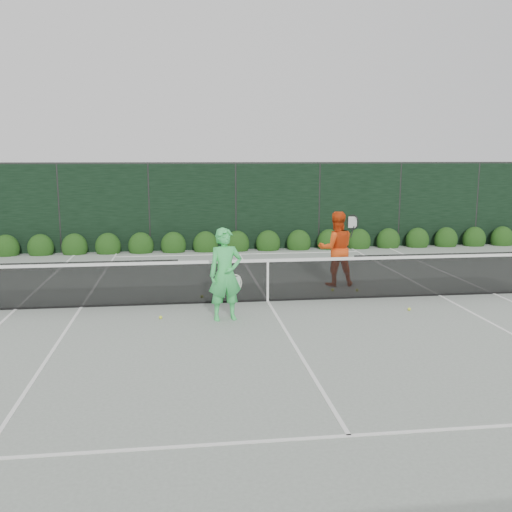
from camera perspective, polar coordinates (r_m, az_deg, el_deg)
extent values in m
plane|color=gray|center=(12.99, 1.17, -4.55)|extent=(80.00, 80.00, 0.00)
cube|color=black|center=(12.94, -17.56, -2.77)|extent=(4.40, 0.01, 1.02)
cube|color=black|center=(12.88, 1.18, -2.48)|extent=(4.00, 0.01, 0.96)
cube|color=black|center=(14.12, 18.29, -1.77)|extent=(4.40, 0.01, 1.02)
cube|color=white|center=(12.79, 1.19, -0.45)|extent=(12.80, 0.03, 0.07)
cube|color=black|center=(12.99, 1.17, -4.47)|extent=(12.80, 0.02, 0.04)
cube|color=white|center=(12.89, 1.18, -2.58)|extent=(0.05, 0.03, 0.91)
imported|color=#40DA64|center=(11.38, -3.08, -1.84)|extent=(0.74, 0.55, 1.86)
torus|color=beige|center=(11.54, -2.12, -2.75)|extent=(0.30, 0.10, 0.30)
cylinder|color=black|center=(11.59, -2.11, -3.91)|extent=(0.10, 0.03, 0.30)
imported|color=#E64713|center=(14.57, 8.02, 0.73)|extent=(0.94, 0.74, 1.89)
torus|color=black|center=(14.38, 9.64, 3.35)|extent=(0.29, 0.13, 0.30)
cylinder|color=black|center=(14.41, 9.61, 2.41)|extent=(0.10, 0.03, 0.30)
cube|color=white|center=(13.34, -22.90, -4.93)|extent=(0.06, 23.77, 0.01)
cube|color=white|center=(14.82, 22.67, -3.49)|extent=(0.06, 23.77, 0.01)
cube|color=white|center=(13.04, -17.07, -4.91)|extent=(0.06, 23.77, 0.01)
cube|color=white|center=(14.19, 17.87, -3.77)|extent=(0.06, 23.77, 0.01)
cube|color=white|center=(24.61, -2.99, 2.33)|extent=(11.03, 0.06, 0.01)
cube|color=white|center=(19.21, -1.69, 0.19)|extent=(8.23, 0.06, 0.01)
cube|color=white|center=(7.11, 9.30, -17.31)|extent=(8.23, 0.06, 0.01)
cube|color=white|center=(12.99, 1.17, -4.53)|extent=(0.06, 12.80, 0.01)
cube|color=black|center=(20.11, -2.03, 4.92)|extent=(32.00, 0.06, 3.00)
cube|color=#262826|center=(20.03, -2.06, 9.28)|extent=(32.00, 0.06, 0.06)
cylinder|color=#262826|center=(20.43, -19.08, 4.46)|extent=(0.08, 0.08, 3.00)
cylinder|color=#262826|center=(20.05, -10.63, 4.74)|extent=(0.08, 0.08, 3.00)
cylinder|color=#262826|center=(20.11, -2.03, 4.92)|extent=(0.08, 0.08, 3.00)
cylinder|color=#262826|center=(20.61, 6.33, 4.99)|extent=(0.08, 0.08, 3.00)
cylinder|color=#262826|center=(21.52, 14.14, 4.96)|extent=(0.08, 0.08, 3.00)
cylinder|color=#262826|center=(22.79, 21.20, 4.85)|extent=(0.08, 0.08, 3.00)
ellipsoid|color=#14350E|center=(20.65, -23.70, 0.68)|extent=(0.86, 0.65, 0.94)
ellipsoid|color=#14350E|center=(20.37, -20.73, 0.76)|extent=(0.86, 0.65, 0.94)
ellipsoid|color=#14350E|center=(20.14, -17.68, 0.84)|extent=(0.86, 0.65, 0.94)
ellipsoid|color=#14350E|center=(19.98, -14.58, 0.92)|extent=(0.86, 0.65, 0.94)
ellipsoid|color=#14350E|center=(19.87, -11.43, 0.99)|extent=(0.86, 0.65, 0.94)
ellipsoid|color=#14350E|center=(19.82, -8.26, 1.07)|extent=(0.86, 0.65, 0.94)
ellipsoid|color=#14350E|center=(19.84, -5.08, 1.14)|extent=(0.86, 0.65, 0.94)
ellipsoid|color=#14350E|center=(19.91, -1.91, 1.20)|extent=(0.86, 0.65, 0.94)
ellipsoid|color=#14350E|center=(20.04, 1.22, 1.27)|extent=(0.86, 0.65, 0.94)
ellipsoid|color=#14350E|center=(20.24, 4.30, 1.32)|extent=(0.86, 0.65, 0.94)
ellipsoid|color=#14350E|center=(20.49, 7.31, 1.38)|extent=(0.86, 0.65, 0.94)
ellipsoid|color=#14350E|center=(20.80, 10.25, 1.42)|extent=(0.86, 0.65, 0.94)
ellipsoid|color=#14350E|center=(21.16, 13.09, 1.47)|extent=(0.86, 0.65, 0.94)
ellipsoid|color=#14350E|center=(21.56, 15.83, 1.50)|extent=(0.86, 0.65, 0.94)
ellipsoid|color=#14350E|center=(22.02, 18.46, 1.54)|extent=(0.86, 0.65, 0.94)
ellipsoid|color=#14350E|center=(22.52, 20.98, 1.57)|extent=(0.86, 0.65, 0.94)
ellipsoid|color=#14350E|center=(23.07, 23.38, 1.59)|extent=(0.86, 0.65, 0.94)
sphere|color=#E0F436|center=(13.36, -5.44, -4.05)|extent=(0.07, 0.07, 0.07)
sphere|color=#E0F436|center=(12.64, 15.07, -5.15)|extent=(0.07, 0.07, 0.07)
sphere|color=#E0F436|center=(14.07, 7.67, -3.37)|extent=(0.07, 0.07, 0.07)
sphere|color=#E0F436|center=(14.14, 10.07, -3.37)|extent=(0.07, 0.07, 0.07)
sphere|color=#E0F436|center=(11.77, -9.52, -6.06)|extent=(0.07, 0.07, 0.07)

